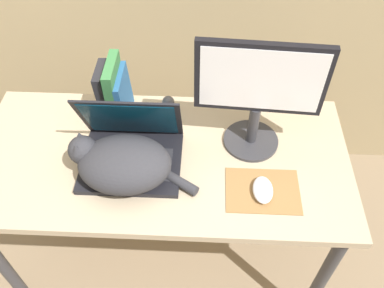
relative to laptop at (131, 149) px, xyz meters
The scene contains 8 objects.
desk 0.17m from the laptop, ahead, with size 1.27×0.60×0.73m.
laptop is the anchor object (origin of this frame).
cat 0.09m from the laptop, 100.65° to the right, with size 0.41×0.22×0.15m.
external_monitor 0.45m from the laptop, 13.21° to the left, with size 0.40×0.19×0.41m.
mousepad 0.44m from the laptop, 14.76° to the right, with size 0.23×0.17×0.00m.
computer_mouse 0.44m from the laptop, 15.80° to the right, with size 0.06×0.10×0.03m.
book_row 0.23m from the laptop, 112.16° to the left, with size 0.10×0.16×0.23m.
webcam 0.25m from the laptop, 66.37° to the left, with size 0.05×0.05×0.07m.
Camera 1 is at (0.14, -0.57, 1.78)m, focal length 38.00 mm.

